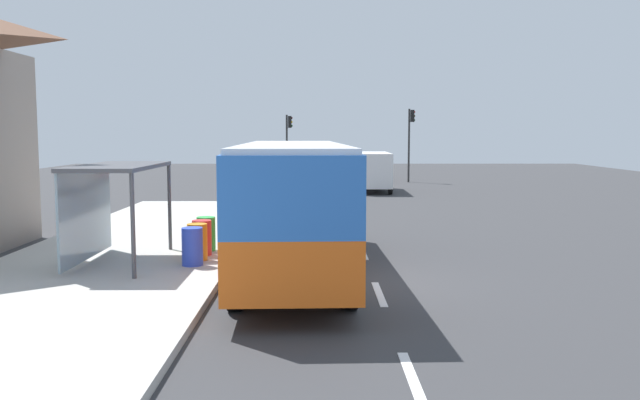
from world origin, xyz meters
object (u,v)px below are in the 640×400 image
object	(u,v)px
recycling_bin_blue	(192,247)
traffic_light_far_side	(288,137)
sedan_far	(357,165)
recycling_bin_orange	(197,242)
white_van	(372,169)
bus_shelter	(107,188)
sedan_near	(363,170)
recycling_bin_green	(206,234)
traffic_light_near_side	(410,134)
recycling_bin_red	(202,238)
bus	(292,198)

from	to	relation	value
recycling_bin_blue	traffic_light_far_side	xyz separation A→B (m)	(1.10, 31.37, 2.51)
sedan_far	recycling_bin_orange	distance (m)	38.66
white_van	bus_shelter	distance (m)	24.31
recycling_bin_orange	traffic_light_far_side	xyz separation A→B (m)	(1.10, 30.67, 2.51)
white_van	recycling_bin_blue	xyz separation A→B (m)	(-6.40, -23.13, -0.69)
white_van	sedan_near	bearing A→B (deg)	89.36
sedan_near	recycling_bin_blue	bearing A→B (deg)	-101.47
sedan_far	recycling_bin_green	distance (m)	37.28
traffic_light_near_side	traffic_light_far_side	bearing A→B (deg)	174.68
recycling_bin_orange	traffic_light_far_side	world-z (taller)	traffic_light_far_side
white_van	recycling_bin_orange	size ratio (longest dim) A/B	5.51
recycling_bin_red	bus_shelter	distance (m)	2.82
recycling_bin_green	traffic_light_far_side	bearing A→B (deg)	87.84
sedan_far	recycling_bin_red	size ratio (longest dim) A/B	4.68
bus	traffic_light_far_side	xyz separation A→B (m)	(-1.38, 31.19, 1.32)
white_van	traffic_light_far_side	world-z (taller)	traffic_light_far_side
bus	recycling_bin_red	size ratio (longest dim) A/B	11.67
recycling_bin_orange	sedan_far	bearing A→B (deg)	80.32
white_van	recycling_bin_green	distance (m)	21.99
sedan_near	recycling_bin_blue	size ratio (longest dim) A/B	4.67
sedan_near	traffic_light_near_side	size ratio (longest dim) A/B	0.86
traffic_light_near_side	traffic_light_far_side	xyz separation A→B (m)	(-8.60, 0.80, -0.25)
bus	traffic_light_far_side	size ratio (longest dim) A/B	2.34
recycling_bin_green	traffic_light_near_side	size ratio (longest dim) A/B	0.19
traffic_light_far_side	bus	bearing A→B (deg)	-87.46
recycling_bin_blue	recycling_bin_green	world-z (taller)	same
bus	recycling_bin_orange	distance (m)	2.81
recycling_bin_orange	recycling_bin_red	xyz separation A→B (m)	(0.00, 0.70, 0.00)
recycling_bin_blue	recycling_bin_red	xyz separation A→B (m)	(0.00, 1.40, 0.00)
sedan_far	traffic_light_far_side	distance (m)	9.50
sedan_near	recycling_bin_red	size ratio (longest dim) A/B	4.67
white_van	recycling_bin_green	size ratio (longest dim) A/B	5.51
bus	sedan_near	size ratio (longest dim) A/B	2.50
sedan_near	bus	bearing A→B (deg)	-97.18
recycling_bin_green	traffic_light_near_side	bearing A→B (deg)	71.19
recycling_bin_blue	traffic_light_near_side	bearing A→B (deg)	72.40
bus	recycling_bin_red	distance (m)	3.01
sedan_near	traffic_light_near_side	xyz separation A→B (m)	(3.20, -1.46, 2.62)
white_van	recycling_bin_orange	bearing A→B (deg)	-105.93
bus	white_van	bearing A→B (deg)	80.32
traffic_light_far_side	recycling_bin_green	bearing A→B (deg)	-92.16
bus	sedan_far	size ratio (longest dim) A/B	2.49
traffic_light_near_side	traffic_light_far_side	distance (m)	8.64
sedan_near	white_van	bearing A→B (deg)	-90.64
recycling_bin_orange	bus_shelter	size ratio (longest dim) A/B	0.24
recycling_bin_orange	sedan_near	bearing A→B (deg)	78.28
white_van	recycling_bin_blue	distance (m)	24.00
bus	recycling_bin_blue	xyz separation A→B (m)	(-2.49, -0.18, -1.19)
bus_shelter	recycling_bin_green	bearing A→B (deg)	37.53
recycling_bin_red	bus_shelter	size ratio (longest dim) A/B	0.24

